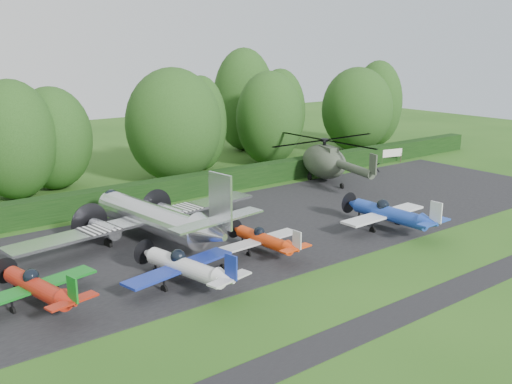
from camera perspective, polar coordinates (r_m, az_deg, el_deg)
ground at (r=34.56m, az=5.96°, el=-8.63°), size 160.00×160.00×0.00m
apron at (r=41.90m, az=-3.41°, el=-4.36°), size 70.00×18.00×0.01m
taxiway_verge at (r=30.88m, az=13.72°, el=-11.94°), size 70.00×2.00×0.00m
hedgerow at (r=51.03m, az=-10.30°, el=-1.11°), size 90.00×1.60×2.00m
transport_plane at (r=40.59m, az=-10.28°, el=-2.59°), size 19.75×15.14×6.33m
light_plane_red at (r=32.63m, az=-21.02°, el=-8.86°), size 7.08×7.44×2.72m
light_plane_white at (r=33.26m, az=-7.09°, el=-7.40°), size 7.42×7.80×2.85m
light_plane_orange at (r=37.99m, az=0.82°, el=-4.77°), size 6.21×6.53×2.39m
light_plane_blue at (r=43.85m, az=13.20°, el=-2.11°), size 8.00×8.42×3.08m
helicopter at (r=58.28m, az=6.88°, el=3.34°), size 13.55×15.86×4.36m
sign_board at (r=69.07m, az=13.42°, el=3.75°), size 2.91×0.11×1.64m
tree_1 at (r=55.07m, az=-23.14°, el=4.80°), size 7.59×7.59×10.72m
tree_4 at (r=72.27m, az=2.42°, el=7.99°), size 6.37×6.37×10.72m
tree_5 at (r=58.06m, az=-8.25°, el=6.63°), size 9.62×9.62×11.45m
tree_6 at (r=65.73m, az=1.32°, el=7.37°), size 7.63×7.63×10.75m
tree_8 at (r=63.07m, az=-5.48°, el=6.83°), size 5.56×5.56×10.38m
tree_9 at (r=80.28m, az=12.04°, el=8.64°), size 6.71×6.71×11.55m
tree_10 at (r=57.69m, az=-19.71°, el=5.06°), size 7.51×7.51×9.82m
tree_11 at (r=75.32m, az=10.07°, el=8.11°), size 9.09×9.09×10.84m
tree_12 at (r=74.97m, az=-1.20°, el=9.21°), size 8.05×8.05×13.22m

